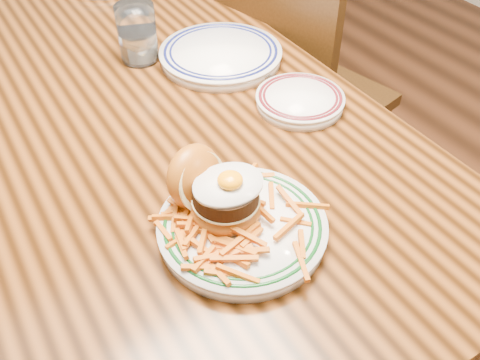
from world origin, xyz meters
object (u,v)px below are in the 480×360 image
table (138,127)px  chair_right (295,94)px  side_plate (300,100)px  main_plate (234,214)px

table → chair_right: bearing=14.6°
chair_right → side_plate: size_ratio=4.56×
table → side_plate: side_plate is taller
main_plate → side_plate: main_plate is taller
chair_right → main_plate: bearing=33.0°
chair_right → side_plate: chair_right is taller
table → chair_right: (0.56, 0.15, -0.18)m
table → side_plate: 0.37m
main_plate → table: bearing=67.9°
side_plate → table: bearing=164.4°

